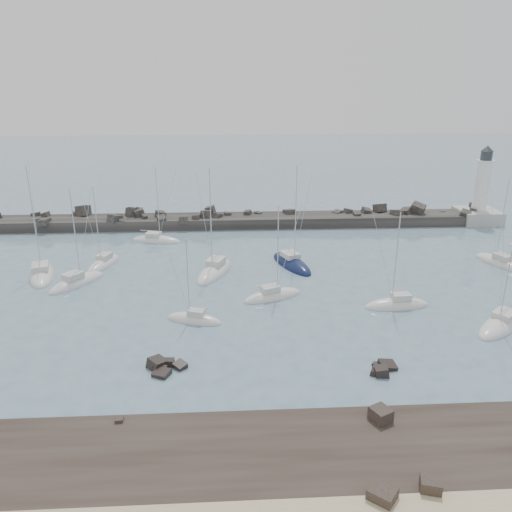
% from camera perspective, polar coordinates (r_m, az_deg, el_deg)
% --- Properties ---
extents(ground, '(400.00, 400.00, 0.00)m').
position_cam_1_polar(ground, '(54.56, -4.22, -7.51)').
color(ground, slate).
rests_on(ground, ground).
extents(rock_shelf, '(140.00, 12.00, 1.99)m').
position_cam_1_polar(rock_shelf, '(36.32, -4.07, -23.35)').
color(rock_shelf, black).
rests_on(rock_shelf, ground).
extents(rock_cluster_near, '(3.98, 3.29, 1.76)m').
position_cam_1_polar(rock_cluster_near, '(46.97, -10.63, -12.47)').
color(rock_cluster_near, black).
rests_on(rock_cluster_near, ground).
extents(rock_cluster_far, '(2.85, 2.87, 1.52)m').
position_cam_1_polar(rock_cluster_far, '(47.33, 14.26, -12.54)').
color(rock_cluster_far, black).
rests_on(rock_cluster_far, ground).
extents(breakwater, '(115.00, 7.29, 5.44)m').
position_cam_1_polar(breakwater, '(90.46, -8.69, 3.57)').
color(breakwater, '#2A2825').
rests_on(breakwater, ground).
extents(lighthouse, '(7.00, 7.00, 14.60)m').
position_cam_1_polar(lighthouse, '(100.33, 24.12, 5.29)').
color(lighthouse, '#A2A29D').
rests_on(lighthouse, ground).
extents(sailboat_1, '(5.90, 10.55, 15.83)m').
position_cam_1_polar(sailboat_1, '(72.73, -23.29, -1.95)').
color(sailboat_1, silver).
rests_on(sailboat_1, ground).
extents(sailboat_3, '(6.85, 8.33, 13.25)m').
position_cam_1_polar(sailboat_3, '(67.99, -19.81, -2.94)').
color(sailboat_3, silver).
rests_on(sailboat_3, ground).
extents(sailboat_4, '(8.59, 4.37, 12.96)m').
position_cam_1_polar(sailboat_4, '(82.49, -11.33, 1.71)').
color(sailboat_4, silver).
rests_on(sailboat_4, ground).
extents(sailboat_5, '(6.59, 3.85, 10.14)m').
position_cam_1_polar(sailboat_5, '(54.92, -7.07, -7.27)').
color(sailboat_5, silver).
rests_on(sailboat_5, ground).
extents(sailboat_6, '(6.37, 10.32, 15.66)m').
position_cam_1_polar(sailboat_6, '(67.91, -4.73, -1.81)').
color(sailboat_6, silver).
rests_on(sailboat_6, ground).
extents(sailboat_7, '(7.96, 5.15, 12.19)m').
position_cam_1_polar(sailboat_7, '(60.15, 1.91, -4.66)').
color(sailboat_7, silver).
rests_on(sailboat_7, ground).
extents(sailboat_8, '(6.35, 10.20, 15.37)m').
position_cam_1_polar(sailboat_8, '(70.67, 4.09, -0.94)').
color(sailboat_8, '#0E193D').
rests_on(sailboat_8, ground).
extents(sailboat_9, '(7.82, 2.96, 12.27)m').
position_cam_1_polar(sailboat_9, '(60.05, 15.79, -5.47)').
color(sailboat_9, silver).
rests_on(sailboat_9, ground).
extents(sailboat_10, '(5.35, 8.62, 13.09)m').
position_cam_1_polar(sailboat_10, '(78.83, 26.04, -0.76)').
color(sailboat_10, silver).
rests_on(sailboat_10, ground).
extents(sailboat_11, '(8.95, 8.18, 14.53)m').
position_cam_1_polar(sailboat_11, '(59.49, 26.24, -7.09)').
color(sailboat_11, silver).
rests_on(sailboat_11, ground).
extents(sailboat_14, '(4.48, 8.17, 12.39)m').
position_cam_1_polar(sailboat_14, '(73.84, -17.01, -0.88)').
color(sailboat_14, silver).
rests_on(sailboat_14, ground).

